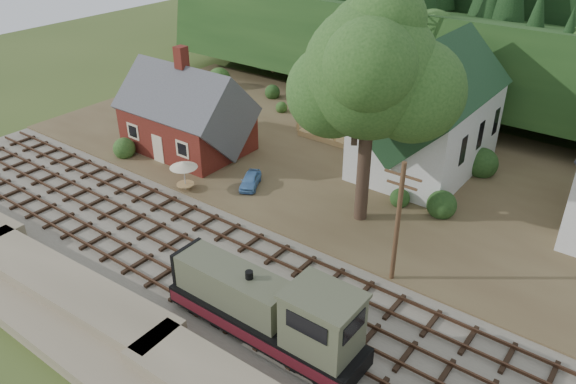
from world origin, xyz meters
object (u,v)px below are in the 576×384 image
Objects in this scene: car_blue at (250,180)px; locomotive at (271,311)px; patio_set at (184,166)px; car_green at (140,114)px.

locomotive is at bearing -72.63° from car_blue.
patio_set reaches higher than car_blue.
car_green is at bearing 152.48° from patio_set.
patio_set is (-15.12, 8.50, 0.29)m from locomotive.
patio_set reaches higher than car_green.
locomotive reaches higher than patio_set.
car_blue is at bearing 134.02° from locomotive.
patio_set is (13.63, -7.10, 1.35)m from car_green.
car_blue is at bearing -112.87° from car_green.
car_green reaches higher than car_blue.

